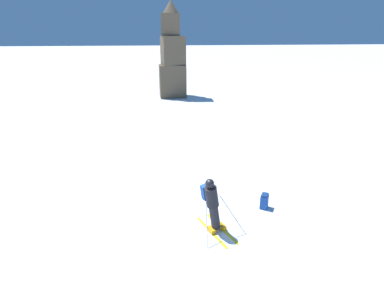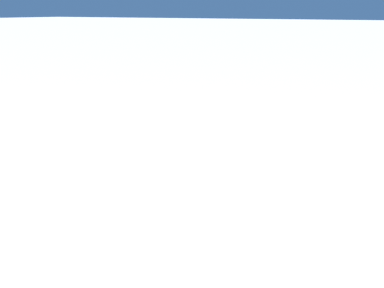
{
  "view_description": "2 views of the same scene",
  "coord_description": "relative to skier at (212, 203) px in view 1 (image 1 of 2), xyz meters",
  "views": [
    {
      "loc": [
        -0.52,
        -7.04,
        5.31
      ],
      "look_at": [
        1.2,
        4.21,
        1.13
      ],
      "focal_mm": 28.0,
      "sensor_mm": 36.0,
      "label": 1
    },
    {
      "loc": [
        -5.04,
        -0.41,
        2.98
      ],
      "look_at": [
        2.05,
        4.11,
        1.19
      ],
      "focal_mm": 60.0,
      "sensor_mm": 36.0,
      "label": 2
    }
  ],
  "objects": [
    {
      "name": "skier",
      "position": [
        0.0,
        0.0,
        0.0
      ],
      "size": [
        1.27,
        1.66,
        1.73
      ],
      "rotation": [
        0.0,
        0.0,
        0.34
      ],
      "color": "yellow",
      "rests_on": "ground"
    },
    {
      "name": "spare_backpack",
      "position": [
        1.95,
        0.97,
        -0.71
      ],
      "size": [
        0.35,
        0.37,
        0.5
      ],
      "rotation": [
        0.0,
        0.0,
        0.99
      ],
      "color": "#194293",
      "rests_on": "ground"
    },
    {
      "name": "rock_pillar",
      "position": [
        0.73,
        19.79,
        2.38
      ],
      "size": [
        2.27,
        2.0,
        7.96
      ],
      "color": "brown",
      "rests_on": "ground"
    },
    {
      "name": "ground_plane",
      "position": [
        -1.12,
        0.03,
        -0.95
      ],
      "size": [
        300.0,
        300.0,
        0.0
      ],
      "primitive_type": "plane",
      "color": "white"
    }
  ]
}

